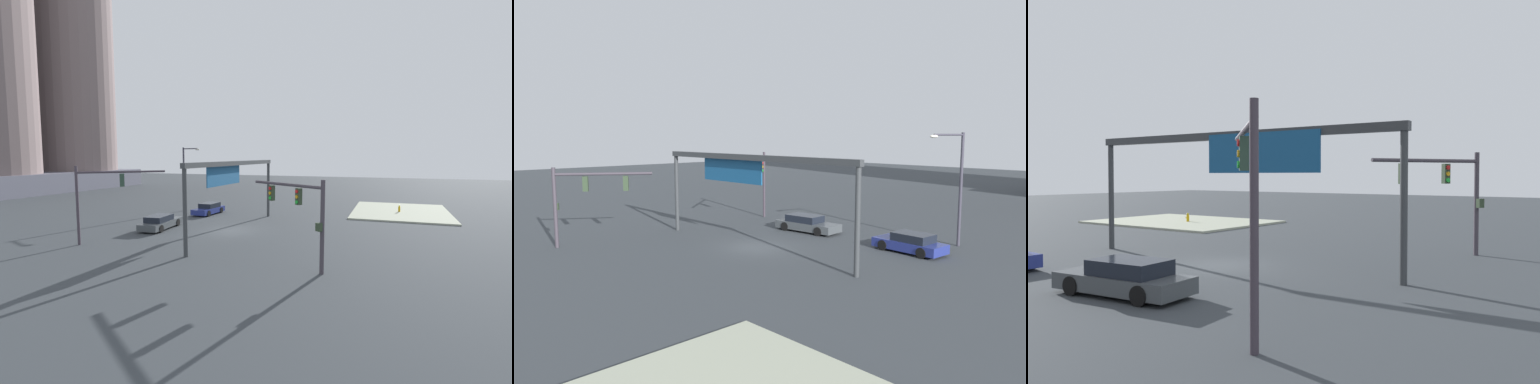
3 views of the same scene
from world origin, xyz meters
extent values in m
plane|color=#373C40|center=(0.00, 0.00, 0.00)|extent=(165.11, 165.11, 0.00)
cube|color=#A8AF96|center=(16.06, -13.61, 0.07)|extent=(13.96, 10.06, 0.15)
cylinder|color=#3F3841|center=(-8.62, -9.19, 2.54)|extent=(0.23, 0.23, 5.08)
cylinder|color=#3F3841|center=(-6.95, -6.71, 4.64)|extent=(3.47, 5.07, 0.18)
cube|color=#2D3E28|center=(-7.57, -7.63, 4.03)|extent=(0.39, 0.41, 0.95)
cylinder|color=red|center=(-7.71, -7.55, 4.32)|extent=(0.16, 0.20, 0.20)
cylinder|color=orange|center=(-7.71, -7.55, 4.02)|extent=(0.16, 0.20, 0.20)
cylinder|color=green|center=(-7.71, -7.55, 3.72)|extent=(0.16, 0.20, 0.20)
cube|color=#2D3E28|center=(-6.21, -5.59, 4.03)|extent=(0.39, 0.41, 0.95)
cylinder|color=red|center=(-6.34, -5.50, 4.32)|extent=(0.16, 0.20, 0.20)
cylinder|color=orange|center=(-6.34, -5.50, 4.02)|extent=(0.16, 0.20, 0.20)
cylinder|color=green|center=(-6.34, -5.50, 3.72)|extent=(0.16, 0.20, 0.20)
cube|color=#2D3E28|center=(-8.83, -9.05, 2.59)|extent=(0.37, 0.38, 0.44)
cylinder|color=#3E353F|center=(-8.17, 8.19, 2.81)|extent=(0.20, 0.20, 5.63)
cylinder|color=#3E353F|center=(-6.09, 5.95, 5.15)|extent=(4.26, 4.59, 0.15)
cube|color=#2A4234|center=(-6.12, 5.98, 4.55)|extent=(0.41, 0.41, 0.95)
cylinder|color=red|center=(-6.00, 6.09, 4.85)|extent=(0.18, 0.19, 0.20)
cylinder|color=orange|center=(-6.00, 6.09, 4.55)|extent=(0.18, 0.19, 0.20)
cylinder|color=green|center=(-6.00, 6.09, 4.25)|extent=(0.18, 0.19, 0.20)
cylinder|color=#3E3B49|center=(8.57, 9.73, 3.63)|extent=(0.20, 0.20, 7.25)
cylinder|color=#3E3B49|center=(8.19, 8.62, 7.10)|extent=(0.88, 2.27, 0.12)
ellipsoid|color=silver|center=(7.81, 7.51, 7.00)|extent=(0.48, 0.66, 0.20)
cylinder|color=#383B3E|center=(-8.21, -0.56, 2.77)|extent=(0.28, 0.28, 5.54)
cylinder|color=#383B3E|center=(8.21, -0.56, 2.77)|extent=(0.28, 0.28, 5.54)
cube|color=#383B3E|center=(0.00, -0.56, 5.72)|extent=(16.82, 0.35, 0.35)
cube|color=#185386|center=(-1.98, -0.35, 4.91)|extent=(5.80, 0.08, 1.72)
cube|color=slate|center=(20.91, 47.97, 1.67)|extent=(35.75, 17.84, 3.34)
cube|color=navy|center=(7.28, 5.97, 0.44)|extent=(4.45, 1.97, 0.55)
cube|color=black|center=(7.54, 5.95, 0.96)|extent=(2.35, 1.64, 0.50)
cylinder|color=black|center=(5.89, 5.24, 0.32)|extent=(0.65, 0.25, 0.64)
cylinder|color=black|center=(5.98, 6.85, 0.32)|extent=(0.65, 0.25, 0.64)
cylinder|color=black|center=(8.59, 5.09, 0.32)|extent=(0.65, 0.25, 0.64)
cylinder|color=black|center=(8.68, 6.70, 0.32)|extent=(0.65, 0.25, 0.64)
cube|color=#44494D|center=(-1.19, 6.16, 0.44)|extent=(4.98, 2.22, 0.55)
cube|color=black|center=(-1.48, 6.13, 0.96)|extent=(2.65, 1.78, 0.50)
cylinder|color=black|center=(0.22, 7.12, 0.32)|extent=(0.66, 0.28, 0.64)
cylinder|color=black|center=(0.38, 5.49, 0.32)|extent=(0.66, 0.28, 0.64)
cylinder|color=black|center=(-2.77, 6.83, 0.32)|extent=(0.66, 0.28, 0.64)
cylinder|color=black|center=(-2.61, 5.20, 0.32)|extent=(0.66, 0.28, 0.64)
cylinder|color=#C9980C|center=(15.33, -13.48, 0.43)|extent=(0.22, 0.22, 0.55)
sphere|color=gold|center=(15.33, -13.48, 0.77)|extent=(0.18, 0.18, 0.18)
cylinder|color=gold|center=(15.49, -13.48, 0.45)|extent=(0.12, 0.10, 0.10)
camera|label=1|loc=(-27.86, -12.55, 6.36)|focal=25.75mm
camera|label=2|loc=(22.43, -19.91, 7.10)|focal=33.94mm
camera|label=3|loc=(-15.05, 17.17, 3.95)|focal=36.31mm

